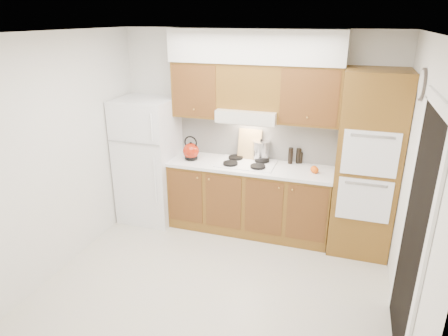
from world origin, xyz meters
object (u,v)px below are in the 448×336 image
Objects in this scene: kettle at (191,151)px; stock_pot at (261,150)px; fridge at (149,160)px; oven_cabinet at (367,165)px.

stock_pot is (0.89, 0.26, 0.02)m from kettle.
fridge reaches higher than stock_pot.
fridge is 0.66m from kettle.
oven_cabinet is at bearing 0.70° from fridge.
stock_pot is at bearing 10.05° from fridge.
oven_cabinet is at bearing -16.23° from kettle.
fridge is 0.78× the size of oven_cabinet.
fridge reaches higher than kettle.
kettle is 0.96× the size of stock_pot.
stock_pot is at bearing 169.93° from oven_cabinet.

